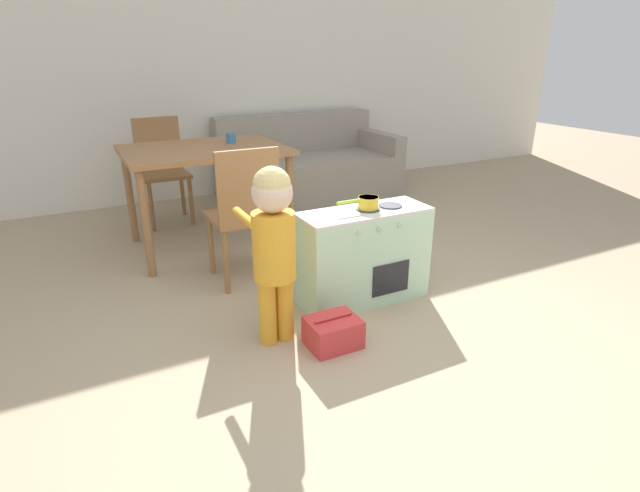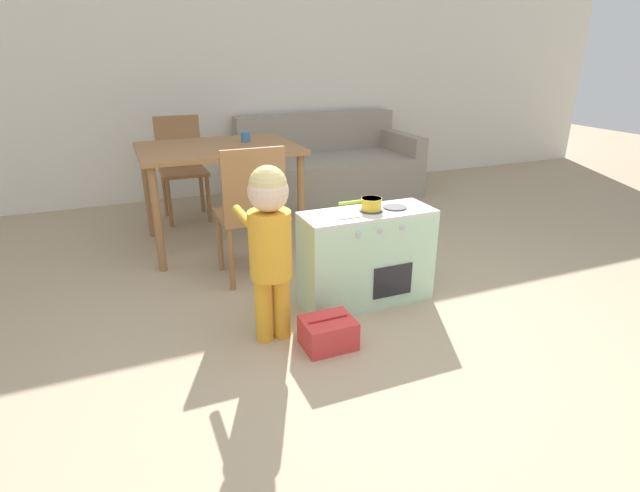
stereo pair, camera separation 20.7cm
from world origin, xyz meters
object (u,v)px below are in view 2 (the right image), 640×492
dining_chair_far (182,165)px  cup_on_table (246,137)px  toy_pot (371,203)px  toy_basket (328,333)px  dining_chair_near (251,211)px  child_figure (270,234)px  couch (327,167)px  dining_table (219,159)px  play_kitchen (367,257)px

dining_chair_far → cup_on_table: bearing=120.5°
toy_pot → toy_basket: (-0.43, -0.38, -0.55)m
toy_basket → dining_chair_near: 1.04m
child_figure → couch: 2.93m
child_figure → cup_on_table: 1.66m
dining_table → couch: 1.73m
dining_table → couch: (1.34, 1.02, -0.39)m
play_kitchen → dining_chair_near: 0.81m
dining_chair_near → dining_chair_far: bearing=97.5°
couch → play_kitchen: bearing=-107.8°
cup_on_table → play_kitchen: bearing=-76.5°
toy_pot → dining_chair_far: 2.28m
child_figure → couch: child_figure is taller
toy_pot → child_figure: child_figure is taller
toy_basket → dining_table: (-0.17, 1.71, 0.60)m
toy_pot → dining_table: dining_table is taller
toy_basket → play_kitchen: bearing=42.5°
dining_chair_far → dining_chair_near: bearing=97.5°
child_figure → dining_chair_far: (-0.10, 2.33, -0.11)m
dining_chair_far → play_kitchen: bearing=109.6°
toy_basket → couch: bearing=66.8°
dining_table → cup_on_table: cup_on_table is taller
toy_basket → dining_chair_far: size_ratio=0.29×
cup_on_table → toy_pot: bearing=-75.9°
cup_on_table → dining_chair_near: bearing=-103.7°
dining_chair_far → cup_on_table: size_ratio=11.69×
child_figure → play_kitchen: bearing=16.3°
play_kitchen → toy_basket: play_kitchen is taller
dining_table → dining_chair_near: 0.79m
play_kitchen → child_figure: (-0.66, -0.19, 0.31)m
play_kitchen → cup_on_table: cup_on_table is taller
toy_basket → dining_chair_far: 2.58m
play_kitchen → dining_table: (-0.59, 1.33, 0.39)m
play_kitchen → toy_pot: size_ratio=2.95×
dining_chair_near → child_figure: bearing=-97.7°
play_kitchen → couch: 2.47m
toy_pot → dining_chair_near: (-0.57, 0.56, -0.14)m
couch → cup_on_table: 1.53m
toy_pot → cup_on_table: cup_on_table is taller
play_kitchen → dining_chair_far: bearing=109.6°
dining_chair_far → cup_on_table: 0.89m
dining_chair_far → couch: 1.55m
toy_basket → couch: couch is taller
play_kitchen → toy_pot: 0.34m
couch → cup_on_table: (-1.10, -0.93, 0.52)m
play_kitchen → toy_basket: size_ratio=2.98×
child_figure → dining_chair_far: bearing=92.6°
dining_chair_near → dining_chair_far: same height
play_kitchen → dining_chair_far: (-0.76, 2.14, 0.20)m
toy_pot → dining_chair_near: bearing=135.4°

